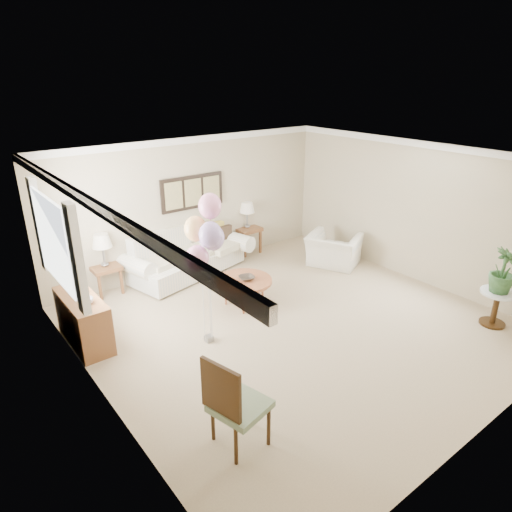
# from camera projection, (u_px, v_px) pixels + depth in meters

# --- Properties ---
(ground_plane) EXTENTS (6.00, 6.00, 0.00)m
(ground_plane) POSITION_uv_depth(u_px,v_px,m) (293.00, 324.00, 7.23)
(ground_plane) COLOR tan
(room_shell) EXTENTS (6.04, 6.04, 2.60)m
(room_shell) POSITION_uv_depth(u_px,v_px,m) (287.00, 227.00, 6.62)
(room_shell) COLOR #C2B08E
(room_shell) RESTS_ON ground
(wall_art_triptych) EXTENTS (1.35, 0.06, 0.65)m
(wall_art_triptych) POSITION_uv_depth(u_px,v_px,m) (193.00, 192.00, 8.81)
(wall_art_triptych) COLOR black
(wall_art_triptych) RESTS_ON ground
(sofa) EXTENTS (2.72, 1.44, 0.93)m
(sofa) POSITION_uv_depth(u_px,v_px,m) (187.00, 256.00, 8.94)
(sofa) COLOR #EDE2C7
(sofa) RESTS_ON ground
(end_table_left) EXTENTS (0.49, 0.45, 0.53)m
(end_table_left) POSITION_uv_depth(u_px,v_px,m) (106.00, 270.00, 8.08)
(end_table_left) COLOR brown
(end_table_left) RESTS_ON ground
(end_table_right) EXTENTS (0.53, 0.48, 0.58)m
(end_table_right) POSITION_uv_depth(u_px,v_px,m) (247.00, 231.00, 9.92)
(end_table_right) COLOR brown
(end_table_right) RESTS_ON ground
(lamp_left) EXTENTS (0.34, 0.34, 0.60)m
(lamp_left) POSITION_uv_depth(u_px,v_px,m) (102.00, 242.00, 7.87)
(lamp_left) COLOR gray
(lamp_left) RESTS_ON end_table_left
(lamp_right) EXTENTS (0.32, 0.32, 0.56)m
(lamp_right) POSITION_uv_depth(u_px,v_px,m) (247.00, 208.00, 9.72)
(lamp_right) COLOR gray
(lamp_right) RESTS_ON end_table_right
(coffee_table) EXTENTS (0.95, 0.95, 0.48)m
(coffee_table) POSITION_uv_depth(u_px,v_px,m) (244.00, 281.00, 7.67)
(coffee_table) COLOR #A25D3D
(coffee_table) RESTS_ON ground
(decor_bowl) EXTENTS (0.31, 0.31, 0.06)m
(decor_bowl) POSITION_uv_depth(u_px,v_px,m) (247.00, 278.00, 7.63)
(decor_bowl) COLOR #322922
(decor_bowl) RESTS_ON coffee_table
(armchair) EXTENTS (1.22, 1.28, 0.65)m
(armchair) POSITION_uv_depth(u_px,v_px,m) (333.00, 250.00, 9.33)
(armchair) COLOR #EDE2C7
(armchair) RESTS_ON ground
(side_table) EXTENTS (0.53, 0.53, 0.58)m
(side_table) POSITION_uv_depth(u_px,v_px,m) (497.00, 300.00, 7.07)
(side_table) COLOR silver
(side_table) RESTS_ON ground
(potted_plant) EXTENTS (0.42, 0.42, 0.70)m
(potted_plant) POSITION_uv_depth(u_px,v_px,m) (503.00, 271.00, 6.89)
(potted_plant) COLOR #224520
(potted_plant) RESTS_ON side_table
(accent_chair) EXTENTS (0.64, 0.64, 1.09)m
(accent_chair) POSITION_uv_depth(u_px,v_px,m) (234.00, 403.00, 4.69)
(accent_chair) COLOR gray
(accent_chair) RESTS_ON ground
(credenza) EXTENTS (0.46, 1.20, 0.74)m
(credenza) POSITION_uv_depth(u_px,v_px,m) (84.00, 320.00, 6.62)
(credenza) COLOR brown
(credenza) RESTS_ON ground
(vase_white) EXTENTS (0.21, 0.21, 0.18)m
(vase_white) POSITION_uv_depth(u_px,v_px,m) (87.00, 298.00, 6.27)
(vase_white) COLOR silver
(vase_white) RESTS_ON credenza
(vase_sage) EXTENTS (0.22, 0.22, 0.21)m
(vase_sage) POSITION_uv_depth(u_px,v_px,m) (76.00, 286.00, 6.58)
(vase_sage) COLOR beige
(vase_sage) RESTS_ON credenza
(balloon_cluster) EXTENTS (0.63, 0.64, 2.23)m
(balloon_cluster) POSITION_uv_depth(u_px,v_px,m) (206.00, 234.00, 6.14)
(balloon_cluster) COLOR gray
(balloon_cluster) RESTS_ON ground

